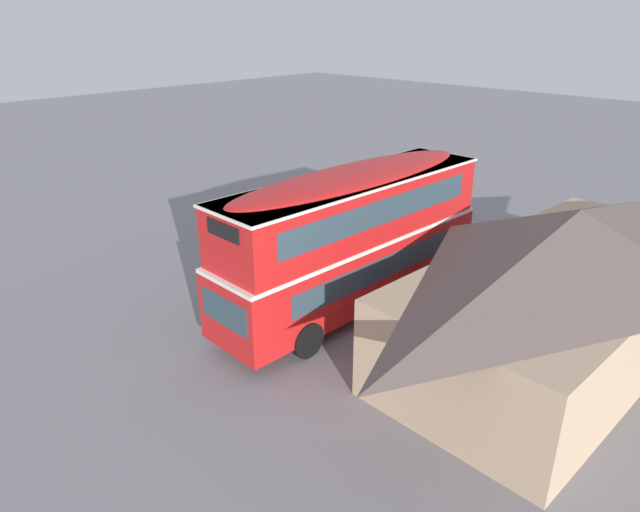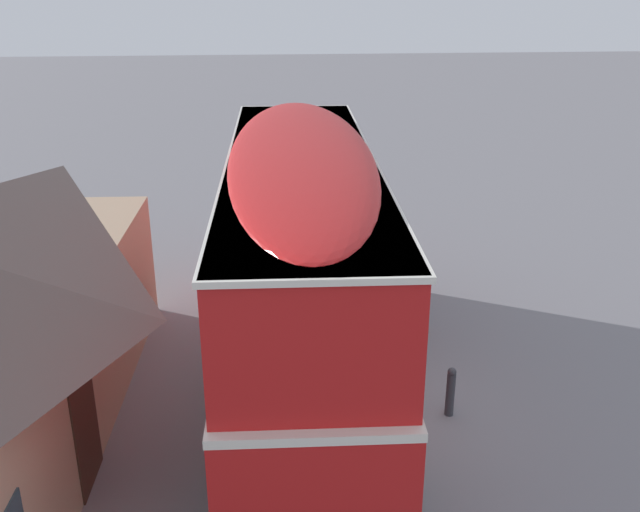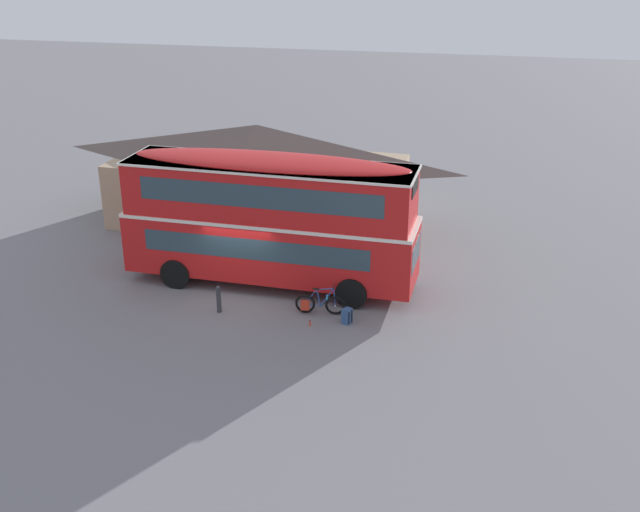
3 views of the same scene
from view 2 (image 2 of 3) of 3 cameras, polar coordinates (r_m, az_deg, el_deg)
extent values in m
plane|color=slate|center=(13.37, 3.37, -12.21)|extent=(120.00, 120.00, 0.00)
cylinder|color=black|center=(16.57, -5.85, -2.97)|extent=(1.11, 0.31, 1.10)
cylinder|color=black|center=(16.62, 2.38, -2.80)|extent=(1.11, 0.31, 1.10)
cylinder|color=black|center=(11.06, -7.28, -17.18)|extent=(1.11, 0.31, 1.10)
cylinder|color=black|center=(11.12, 5.60, -16.81)|extent=(1.11, 0.31, 1.10)
cube|color=red|center=(13.22, -1.41, -4.95)|extent=(10.48, 2.78, 2.10)
cube|color=white|center=(12.77, -1.45, -0.62)|extent=(10.50, 2.80, 0.12)
cube|color=red|center=(12.43, -1.50, 3.55)|extent=(10.17, 2.72, 1.90)
ellipsoid|color=red|center=(12.15, -1.54, 8.17)|extent=(9.96, 2.67, 0.36)
cube|color=#2D424C|center=(17.92, -1.93, 3.27)|extent=(0.12, 2.05, 0.90)
cube|color=black|center=(17.19, -2.02, 10.52)|extent=(0.10, 1.38, 0.44)
cube|color=#2D424C|center=(13.00, 4.09, -4.02)|extent=(8.13, 0.26, 0.76)
cube|color=#2D424C|center=(12.47, 4.10, 4.30)|extent=(8.54, 0.27, 0.80)
cube|color=#2D424C|center=(12.94, -6.90, -4.26)|extent=(8.13, 0.26, 0.76)
cube|color=#2D424C|center=(12.41, -7.13, 4.09)|extent=(8.54, 0.27, 0.80)
cube|color=white|center=(12.17, -1.54, 7.62)|extent=(10.28, 2.81, 0.08)
torus|color=black|center=(16.40, 4.72, -4.02)|extent=(0.68, 0.15, 0.68)
torus|color=black|center=(15.53, 5.67, -5.63)|extent=(0.68, 0.15, 0.68)
cylinder|color=#B2B2B7|center=(16.40, 4.72, -4.02)|extent=(0.06, 0.10, 0.05)
cylinder|color=#B2B2B7|center=(15.53, 5.67, -5.63)|extent=(0.06, 0.10, 0.05)
cylinder|color=#234C99|center=(16.04, 5.00, -3.52)|extent=(0.46, 0.08, 0.71)
cylinder|color=#234C99|center=(15.85, 5.10, -2.65)|extent=(0.58, 0.09, 0.12)
cylinder|color=#234C99|center=(15.81, 5.26, -4.10)|extent=(0.18, 0.05, 0.61)
cylinder|color=#234C99|center=(15.77, 5.41, -5.29)|extent=(0.53, 0.08, 0.09)
cylinder|color=#234C99|center=(15.57, 5.52, -4.42)|extent=(0.41, 0.07, 0.55)
cylinder|color=#234C99|center=(16.24, 4.78, -3.06)|extent=(0.09, 0.04, 0.63)
cylinder|color=black|center=(16.07, 4.84, -1.93)|extent=(0.07, 0.46, 0.03)
ellipsoid|color=black|center=(15.59, 5.38, -3.15)|extent=(0.27, 0.13, 0.06)
cube|color=red|center=(15.58, 6.22, -5.47)|extent=(0.29, 0.17, 0.32)
cylinder|color=#338CBF|center=(16.04, 5.00, -3.52)|extent=(0.07, 0.07, 0.18)
cube|color=#2D4C7A|center=(16.97, 6.19, -3.43)|extent=(0.35, 0.38, 0.53)
ellipsoid|color=#2D4C7A|center=(16.86, 6.23, -2.62)|extent=(0.33, 0.36, 0.10)
cube|color=navy|center=(16.88, 6.08, -3.87)|extent=(0.12, 0.21, 0.18)
cylinder|color=black|center=(17.08, 6.57, -3.28)|extent=(0.05, 0.05, 0.42)
cylinder|color=black|center=(17.11, 6.02, -3.21)|extent=(0.05, 0.05, 0.42)
cylinder|color=#D84C33|center=(16.15, 8.54, -5.62)|extent=(0.07, 0.07, 0.19)
cylinder|color=black|center=(16.10, 8.56, -5.28)|extent=(0.04, 0.04, 0.03)
cube|color=#3D2319|center=(11.69, -18.30, -12.77)|extent=(1.10, 0.08, 2.10)
cube|color=#2D424C|center=(14.03, -15.39, -4.01)|extent=(1.10, 0.08, 0.90)
cylinder|color=#333338|center=(13.20, 10.40, -10.85)|extent=(0.16, 0.16, 0.85)
sphere|color=#333338|center=(12.96, 10.54, -9.12)|extent=(0.16, 0.16, 0.16)
camera|label=1|loc=(27.23, -30.19, 22.95)|focal=31.88mm
camera|label=3|loc=(31.95, 52.55, 22.05)|focal=43.26mm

